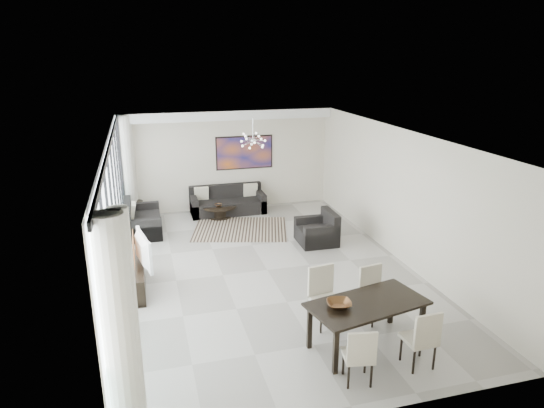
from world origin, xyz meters
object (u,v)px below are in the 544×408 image
object	(u,v)px
sofa_main	(228,204)
television	(139,251)
coffee_table	(219,211)
dining_table	(367,307)
tv_console	(132,277)

from	to	relation	value
sofa_main	television	xyz separation A→B (m)	(-2.49, -4.28, 0.57)
coffee_table	dining_table	distance (m)	6.94
television	dining_table	xyz separation A→B (m)	(3.38, -2.89, -0.15)
sofa_main	dining_table	world-z (taller)	sofa_main
sofa_main	television	distance (m)	4.98
tv_console	dining_table	bearing A→B (deg)	-39.93
sofa_main	television	size ratio (longest dim) A/B	1.94
sofa_main	dining_table	size ratio (longest dim) A/B	1.06
tv_console	dining_table	xyz separation A→B (m)	(3.54, -2.97, 0.42)
sofa_main	tv_console	xyz separation A→B (m)	(-2.65, -4.20, -0.00)
coffee_table	television	xyz separation A→B (m)	(-2.19, -3.93, 0.64)
television	tv_console	bearing A→B (deg)	53.59
coffee_table	television	size ratio (longest dim) A/B	0.88
television	dining_table	size ratio (longest dim) A/B	0.55
sofa_main	dining_table	distance (m)	7.24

